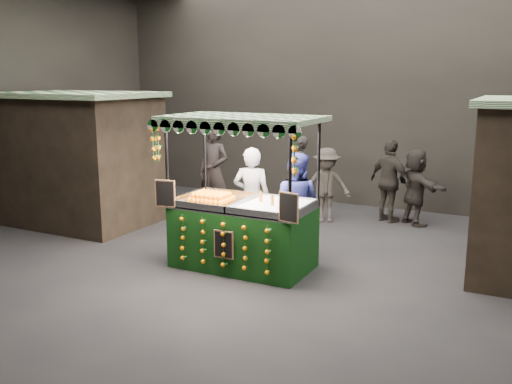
% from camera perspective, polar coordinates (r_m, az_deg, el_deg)
% --- Properties ---
extents(ground, '(12.00, 12.00, 0.00)m').
position_cam_1_polar(ground, '(8.71, -0.30, -7.81)').
color(ground, black).
rests_on(ground, ground).
extents(market_hall, '(12.10, 10.10, 5.05)m').
position_cam_1_polar(market_hall, '(8.22, -0.32, 15.00)').
color(market_hall, black).
rests_on(market_hall, ground).
extents(neighbour_stall_left, '(3.00, 2.20, 2.60)m').
position_cam_1_polar(neighbour_stall_left, '(11.74, -17.44, 3.33)').
color(neighbour_stall_left, black).
rests_on(neighbour_stall_left, ground).
extents(juice_stall, '(2.40, 1.41, 2.33)m').
position_cam_1_polar(juice_stall, '(8.59, -1.37, -3.05)').
color(juice_stall, black).
rests_on(juice_stall, ground).
extents(vendor_grey, '(0.73, 0.57, 1.75)m').
position_cam_1_polar(vendor_grey, '(9.51, -0.43, -0.66)').
color(vendor_grey, gray).
rests_on(vendor_grey, ground).
extents(vendor_blue, '(0.88, 0.71, 1.70)m').
position_cam_1_polar(vendor_blue, '(9.22, 4.01, -1.22)').
color(vendor_blue, navy).
rests_on(vendor_blue, ground).
extents(shopper_0, '(0.76, 0.55, 1.94)m').
position_cam_1_polar(shopper_0, '(11.70, -4.31, 2.12)').
color(shopper_0, black).
rests_on(shopper_0, ground).
extents(shopper_2, '(1.06, 0.82, 1.67)m').
position_cam_1_polar(shopper_2, '(11.61, 13.41, 1.09)').
color(shopper_2, black).
rests_on(shopper_2, ground).
extents(shopper_3, '(1.11, 0.89, 1.50)m').
position_cam_1_polar(shopper_3, '(11.40, 7.13, 0.70)').
color(shopper_3, '#2E2A26').
rests_on(shopper_3, ground).
extents(shopper_4, '(1.11, 1.03, 1.91)m').
position_cam_1_polar(shopper_4, '(13.09, -11.48, 2.88)').
color(shopper_4, black).
rests_on(shopper_4, ground).
extents(shopper_5, '(1.33, 1.29, 1.52)m').
position_cam_1_polar(shopper_5, '(11.52, 15.86, 0.49)').
color(shopper_5, black).
rests_on(shopper_5, ground).
extents(shopper_6, '(0.59, 0.70, 1.63)m').
position_cam_1_polar(shopper_6, '(12.36, 4.37, 1.91)').
color(shopper_6, black).
rests_on(shopper_6, ground).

